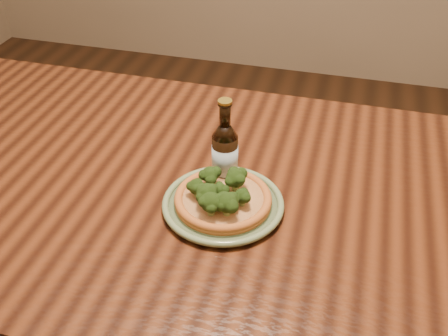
% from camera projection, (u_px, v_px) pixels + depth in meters
% --- Properties ---
extents(table, '(1.60, 0.90, 0.75)m').
position_uv_depth(table, '(165.00, 210.00, 1.22)').
color(table, '#48210F').
rests_on(table, ground).
extents(plate, '(0.25, 0.25, 0.02)m').
position_uv_depth(plate, '(223.00, 204.00, 1.07)').
color(plate, '#687D56').
rests_on(plate, table).
extents(pizza, '(0.20, 0.20, 0.07)m').
position_uv_depth(pizza, '(222.00, 198.00, 1.06)').
color(pizza, '#B06127').
rests_on(pizza, plate).
extents(beer_bottle, '(0.06, 0.06, 0.20)m').
position_uv_depth(beer_bottle, '(225.00, 154.00, 1.11)').
color(beer_bottle, black).
rests_on(beer_bottle, table).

